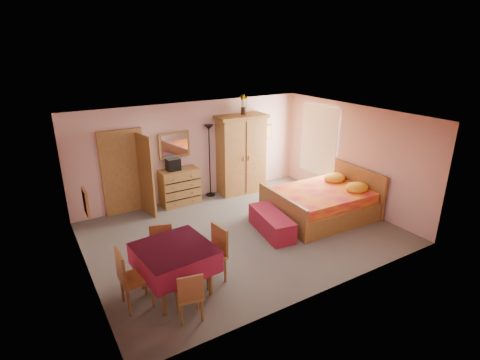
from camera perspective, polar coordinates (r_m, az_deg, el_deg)
floor at (r=8.47m, az=0.47°, el=-8.05°), size 6.50×6.50×0.00m
ceiling at (r=7.59m, az=0.53°, el=9.51°), size 6.50×6.50×0.00m
wall_back at (r=10.05m, az=-7.00°, el=4.42°), size 6.50×0.10×2.60m
wall_front at (r=6.12m, az=12.92°, el=-6.62°), size 6.50×0.10×2.60m
wall_left at (r=6.94m, az=-23.11°, el=-4.51°), size 0.10×5.00×2.60m
wall_right at (r=9.95m, az=16.70°, el=3.54°), size 0.10×5.00×2.60m
doorway at (r=9.53m, az=-17.30°, el=1.01°), size 1.06×0.12×2.15m
window at (r=10.69m, az=11.94°, el=5.92°), size 0.08×1.40×1.95m
picture_left at (r=6.24m, az=-22.46°, el=-3.14°), size 0.04×0.32×0.42m
picture_back at (r=11.09m, az=4.21°, el=7.35°), size 0.30×0.04×0.40m
chest_of_drawers at (r=9.88m, az=-9.16°, el=-1.04°), size 1.01×0.51×0.95m
wall_mirror at (r=9.73m, az=-9.98°, el=5.26°), size 0.85×0.11×0.67m
stereo at (r=9.64m, az=-10.13°, el=2.34°), size 0.34×0.25×0.31m
floor_lamp at (r=10.16m, az=-4.65°, el=2.88°), size 0.30×0.30×1.99m
wardrobe at (r=10.39m, az=0.16°, el=3.92°), size 1.44×0.80×2.19m
sunflower_vase at (r=10.16m, az=0.55°, el=11.43°), size 0.23×0.23×0.53m
bed at (r=9.22m, az=12.19°, el=-2.30°), size 2.46×1.97×1.10m
bench at (r=8.41m, az=4.82°, el=-6.55°), size 0.72×1.45×0.46m
dining_table at (r=6.54m, az=-9.81°, el=-13.31°), size 1.27×1.27×0.86m
chair_south at (r=5.98m, az=-7.79°, el=-16.82°), size 0.46×0.46×0.85m
chair_north at (r=7.04m, az=-11.78°, el=-10.64°), size 0.52×0.52×0.90m
chair_west at (r=6.34m, az=-15.61°, el=-14.10°), size 0.47×0.47×1.03m
chair_east at (r=6.69m, az=-4.58°, el=-11.43°), size 0.52×0.52×1.02m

